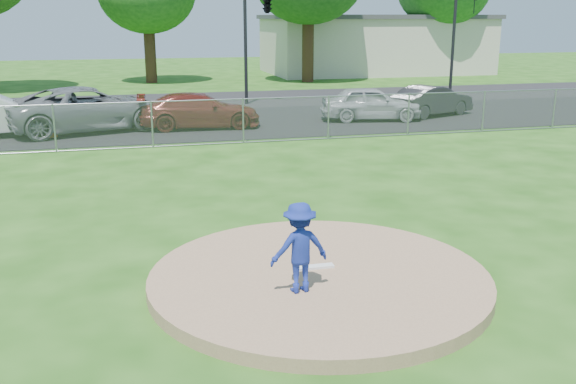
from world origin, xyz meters
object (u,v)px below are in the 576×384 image
Objects in this scene: parked_car_gray at (89,109)px; traffic_signal_center at (265,7)px; parked_car_pearl at (371,103)px; parked_car_charcoal at (432,101)px; pitcher at (299,248)px; commercial_building at (374,44)px; traffic_cone at (51,127)px; parked_car_darkred at (199,110)px; traffic_signal_right at (458,32)px.

traffic_signal_center is at bearing -70.19° from parked_car_gray.
parked_car_pearl is 1.03× the size of parked_car_charcoal.
parked_car_charcoal is at bearing -128.17° from pitcher.
commercial_building is 31.61m from traffic_cone.
parked_car_gray reaches higher than parked_car_pearl.
parked_car_pearl is at bearing 76.54° from parked_car_charcoal.
parked_car_gray reaches higher than pitcher.
commercial_building is 3.56× the size of parked_car_darkred.
parked_car_darkred is at bearing -155.43° from traffic_signal_right.
parked_car_charcoal is (10.06, 0.67, -0.02)m from parked_car_darkred.
parked_car_gray is at bearing 68.47° from parked_car_charcoal.
traffic_signal_center reaches higher than commercial_building.
traffic_signal_right reaches higher than parked_car_gray.
traffic_signal_right reaches higher than pitcher.
traffic_signal_center reaches higher than parked_car_charcoal.
parked_car_charcoal is (2.98, 0.49, -0.05)m from parked_car_pearl.
parked_car_charcoal is (14.09, 0.32, -0.17)m from parked_car_gray.
pitcher reaches higher than parked_car_pearl.
commercial_building is at bearing -33.08° from parked_car_darkred.
parked_car_charcoal is at bearing 4.97° from traffic_cone.
pitcher is (-16.49, -38.59, -1.28)m from commercial_building.
parked_car_pearl is (-8.99, -22.36, -1.45)m from commercial_building.
traffic_signal_right is 4.13× the size of pitcher.
parked_car_gray is (1.28, 1.02, 0.45)m from traffic_cone.
parked_car_charcoal is (-6.01, -21.87, -1.50)m from commercial_building.
traffic_signal_center is at bearing 37.60° from traffic_cone.
parked_car_pearl is at bearing -120.89° from pitcher.
traffic_cone is (-9.36, -7.21, -4.23)m from traffic_signal_center.
commercial_building reaches higher than parked_car_darkred.
parked_car_pearl is (3.04, -6.36, -3.90)m from traffic_signal_center.
parked_car_pearl is at bearing -111.91° from commercial_building.
commercial_building is 21.94× the size of traffic_cone.
traffic_signal_right reaches higher than commercial_building.
traffic_signal_center is at bearing -126.94° from commercial_building.
traffic_signal_center is 1.00× the size of traffic_signal_right.
commercial_building is 29.97m from parked_car_gray.
traffic_cone is at bearing -142.40° from traffic_signal_center.
parked_car_charcoal reaches higher than traffic_cone.
commercial_building is 22.73m from parked_car_charcoal.
traffic_signal_center reaches higher than traffic_cone.
parked_car_charcoal is at bearing -69.59° from parked_car_pearl.
traffic_cone is 15.44m from parked_car_charcoal.
parked_car_gray reaches higher than parked_car_charcoal.
parked_car_pearl is at bearing 3.90° from traffic_cone.
commercial_building reaches higher than pitcher.
parked_car_gray is 4.05m from parked_car_darkred.
traffic_cone is (-19.63, -7.21, -2.98)m from traffic_signal_right.
pitcher reaches higher than parked_car_charcoal.
traffic_cone is 5.37m from parked_car_darkred.
traffic_cone is at bearing -159.84° from traffic_signal_right.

